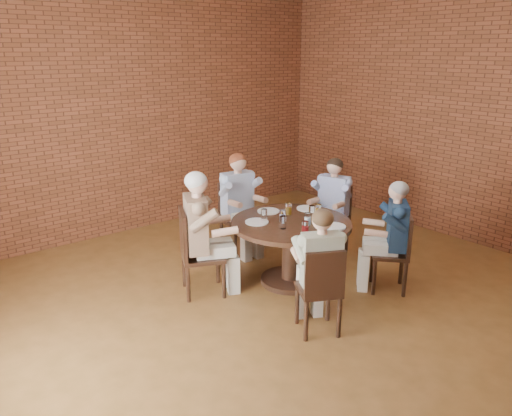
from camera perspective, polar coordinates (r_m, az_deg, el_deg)
floor at (r=5.20m, az=5.71°, el=-12.20°), size 7.00×7.00×0.00m
wall_back at (r=7.44m, az=-13.58°, el=10.40°), size 7.00×0.00×7.00m
wall_right at (r=7.26m, az=24.88°, el=9.10°), size 0.00×7.00×7.00m
dining_table at (r=5.66m, az=4.00°, el=-3.63°), size 1.35×1.35×0.75m
chair_a at (r=6.65m, az=8.86°, el=-0.85°), size 0.49×0.49×0.90m
diner_a at (r=6.54m, az=8.64°, el=0.13°), size 0.72×0.64×1.26m
chair_b at (r=6.60m, az=-2.24°, el=-0.66°), size 0.46×0.46×0.93m
diner_b at (r=6.49m, az=-1.87°, el=0.44°), size 0.59×0.69×1.32m
chair_c at (r=5.45m, az=-7.07°, el=-4.73°), size 0.59×0.59×0.96m
diner_c at (r=5.39m, az=-6.18°, el=-3.00°), size 0.85×0.79×1.37m
chair_d at (r=4.69m, az=7.44°, el=-9.04°), size 0.51×0.51×0.88m
diner_d at (r=4.70m, az=7.23°, el=-7.22°), size 0.69×0.73×1.23m
chair_e at (r=5.71m, az=15.81°, el=-4.54°), size 0.54×0.54×0.89m
diner_e at (r=5.65m, az=15.18°, el=-3.23°), size 0.75×0.76×1.25m
plate_a at (r=6.02m, az=5.90°, el=-0.05°), size 0.26×0.26×0.01m
plate_b at (r=5.89m, az=1.42°, el=-0.35°), size 0.26×0.26×0.01m
plate_c at (r=5.52m, az=0.09°, el=-1.60°), size 0.26×0.26×0.01m
plate_d at (r=5.45m, az=8.88°, el=-2.10°), size 0.26×0.26×0.01m
glass_a at (r=5.71m, az=6.38°, el=-0.40°), size 0.07×0.07×0.14m
glass_b at (r=5.78m, az=3.74°, el=-0.09°), size 0.07×0.07×0.14m
glass_c at (r=5.55m, az=0.93°, el=-0.82°), size 0.07×0.07×0.14m
glass_d at (r=5.52m, az=3.07°, el=-0.96°), size 0.07×0.07×0.14m
glass_e at (r=5.33m, az=3.09°, el=-1.64°), size 0.07×0.07×0.14m
glass_f at (r=5.19m, az=5.64°, el=-2.25°), size 0.07×0.07×0.14m
glass_g at (r=5.46m, az=5.91°, el=-1.23°), size 0.07×0.07×0.14m
glass_h at (r=5.76m, az=7.11°, el=-0.25°), size 0.07×0.07×0.14m
smartphone at (r=5.53m, az=7.97°, el=-1.77°), size 0.10×0.16×0.01m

